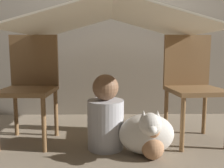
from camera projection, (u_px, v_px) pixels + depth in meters
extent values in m
plane|color=gray|center=(112.00, 145.00, 2.08)|extent=(8.80, 8.80, 0.00)
cube|color=gray|center=(111.00, 9.00, 2.89)|extent=(7.00, 0.05, 2.50)
cylinder|color=brown|center=(44.00, 125.00, 1.91)|extent=(0.04, 0.04, 0.43)
cylinder|color=brown|center=(16.00, 112.00, 2.29)|extent=(0.04, 0.04, 0.43)
cylinder|color=brown|center=(56.00, 113.00, 2.28)|extent=(0.04, 0.04, 0.43)
cube|color=brown|center=(27.00, 91.00, 2.07)|extent=(0.44, 0.44, 0.04)
cube|color=brown|center=(34.00, 60.00, 2.23)|extent=(0.43, 0.05, 0.45)
cylinder|color=brown|center=(183.00, 125.00, 1.91)|extent=(0.04, 0.04, 0.43)
cylinder|color=brown|center=(166.00, 113.00, 2.28)|extent=(0.04, 0.04, 0.43)
cylinder|color=brown|center=(204.00, 111.00, 2.33)|extent=(0.04, 0.04, 0.43)
cube|color=brown|center=(196.00, 91.00, 2.09)|extent=(0.47, 0.47, 0.04)
cube|color=brown|center=(187.00, 60.00, 2.25)|extent=(0.43, 0.08, 0.45)
cube|color=silver|center=(68.00, 21.00, 1.99)|extent=(0.71, 1.28, 0.21)
cube|color=silver|center=(156.00, 21.00, 2.00)|extent=(0.71, 1.28, 0.21)
cube|color=silver|center=(112.00, 9.00, 1.98)|extent=(0.04, 1.28, 0.01)
cylinder|color=#B2B2B7|center=(106.00, 124.00, 1.99)|extent=(0.29, 0.29, 0.39)
sphere|color=brown|center=(105.00, 87.00, 1.95)|extent=(0.21, 0.21, 0.21)
ellipsoid|color=silver|center=(146.00, 134.00, 1.88)|extent=(0.42, 0.25, 0.31)
sphere|color=silver|center=(150.00, 124.00, 1.71)|extent=(0.16, 0.16, 0.16)
ellipsoid|color=silver|center=(152.00, 130.00, 1.64)|extent=(0.06, 0.08, 0.06)
cone|color=silver|center=(144.00, 115.00, 1.70)|extent=(0.06, 0.06, 0.07)
cone|color=silver|center=(157.00, 115.00, 1.70)|extent=(0.06, 0.06, 0.07)
sphere|color=tan|center=(153.00, 148.00, 1.80)|extent=(0.16, 0.16, 0.16)
sphere|color=tan|center=(153.00, 131.00, 1.78)|extent=(0.10, 0.10, 0.10)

